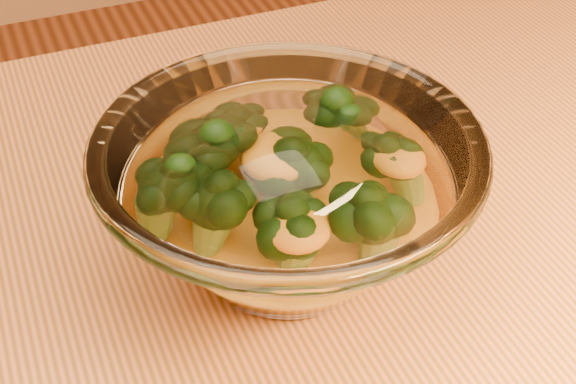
{
  "coord_description": "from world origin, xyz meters",
  "views": [
    {
      "loc": [
        -0.21,
        -0.24,
        1.1
      ],
      "look_at": [
        -0.08,
        0.08,
        0.81
      ],
      "focal_mm": 50.0,
      "sensor_mm": 36.0,
      "label": 1
    }
  ],
  "objects": [
    {
      "name": "glass_bowl",
      "position": [
        -0.08,
        0.08,
        0.8
      ],
      "size": [
        0.22,
        0.22,
        0.1
      ],
      "color": "white",
      "rests_on": "table"
    },
    {
      "name": "cheese_sauce",
      "position": [
        -0.08,
        0.08,
        0.78
      ],
      "size": [
        0.12,
        0.12,
        0.03
      ],
      "primitive_type": "ellipsoid",
      "color": "#DC6012",
      "rests_on": "glass_bowl"
    },
    {
      "name": "broccoli_heap",
      "position": [
        -0.09,
        0.09,
        0.81
      ],
      "size": [
        0.16,
        0.14,
        0.06
      ],
      "color": "black",
      "rests_on": "cheese_sauce"
    }
  ]
}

